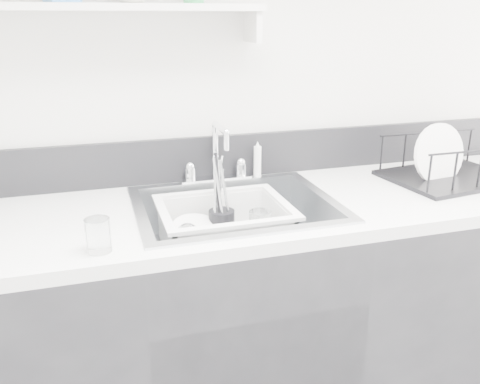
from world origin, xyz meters
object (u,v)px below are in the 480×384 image
object	(u,v)px
wash_tub	(224,228)
dish_rack	(451,159)
counter_run	(236,327)
sink	(236,230)

from	to	relation	value
wash_tub	dish_rack	bearing A→B (deg)	0.94
dish_rack	counter_run	bearing A→B (deg)	175.06
sink	dish_rack	distance (m)	0.85
sink	counter_run	bearing A→B (deg)	0.00
wash_tub	dish_rack	xyz separation A→B (m)	(0.87, 0.01, 0.16)
wash_tub	dish_rack	size ratio (longest dim) A/B	0.94
counter_run	wash_tub	xyz separation A→B (m)	(-0.03, 0.02, 0.37)
counter_run	wash_tub	distance (m)	0.38
sink	dish_rack	bearing A→B (deg)	2.21
sink	dish_rack	world-z (taller)	dish_rack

